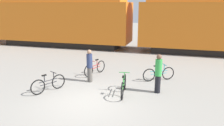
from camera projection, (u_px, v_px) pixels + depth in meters
name	position (u px, v px, depth m)	size (l,w,h in m)	color
ground_plane	(86.00, 101.00, 8.73)	(80.00, 80.00, 0.00)	gray
freight_train	(135.00, 17.00, 18.04)	(54.27, 2.91, 5.33)	black
rail_near	(133.00, 51.00, 18.09)	(66.27, 0.07, 0.01)	#4C4238
rail_far	(136.00, 48.00, 19.42)	(66.27, 0.07, 0.01)	#4C4238
bicycle_maroon	(95.00, 68.00, 12.02)	(0.64, 1.62, 0.85)	black
bicycle_black	(49.00, 84.00, 9.63)	(0.84, 1.51, 0.84)	black
bicycle_teal	(159.00, 74.00, 11.05)	(1.50, 0.95, 0.83)	black
bicycle_green	(124.00, 86.00, 9.31)	(0.46, 1.79, 0.91)	black
person_in_navy	(90.00, 66.00, 10.75)	(0.29, 0.29, 1.64)	#514C47
person_in_green	(158.00, 73.00, 9.38)	(0.29, 0.29, 1.72)	black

